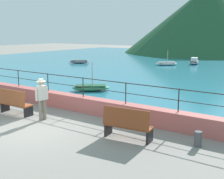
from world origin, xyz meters
TOP-DOWN VIEW (x-y plane):
  - ground_plane at (0.00, 0.00)m, footprint 120.00×120.00m
  - promenade_wall at (0.00, 3.20)m, footprint 20.00×0.56m
  - railing at (0.00, 3.20)m, footprint 18.44×0.04m
  - lake_water at (0.00, 25.84)m, footprint 64.00×44.32m
  - hill_main at (-6.56, 44.29)m, footprint 28.59×28.59m
  - bench_main at (-2.23, 1.08)m, footprint 1.72×0.61m
  - bench_far at (3.54, 1.29)m, footprint 1.75×0.73m
  - person_walking at (-0.58, 1.23)m, footprint 0.38×0.55m
  - bollard at (5.75, 2.07)m, footprint 0.24×0.24m
  - boat_0 at (-2.52, 6.92)m, footprint 2.39×2.08m
  - boat_2 at (-13.49, 18.60)m, footprint 2.37×2.13m
  - boat_4 at (-2.16, 25.09)m, footprint 1.30×2.43m
  - boat_6 at (-4.30, 22.32)m, footprint 2.37×2.13m

SIDE VIEW (x-z plane):
  - ground_plane at x=0.00m, z-range 0.00..0.00m
  - lake_water at x=0.00m, z-range 0.00..0.06m
  - bollard at x=5.75m, z-range 0.00..0.50m
  - boat_2 at x=-13.49m, z-range 0.08..0.44m
  - boat_6 at x=-4.30m, z-range -0.54..1.06m
  - boat_0 at x=-2.52m, z-range -0.62..1.14m
  - boat_4 at x=-2.16m, z-range -0.05..0.71m
  - promenade_wall at x=0.00m, z-range 0.00..0.70m
  - bench_main at x=-2.23m, z-range -0.01..1.12m
  - bench_far at x=3.54m, z-range -0.01..1.12m
  - person_walking at x=-0.58m, z-range 0.10..1.85m
  - railing at x=0.00m, z-range 0.89..1.79m
  - hill_main at x=-6.56m, z-range 0.00..11.56m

